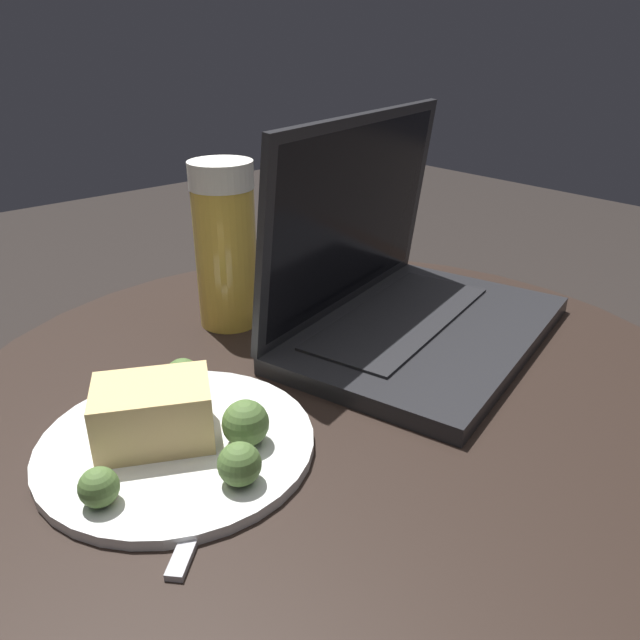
% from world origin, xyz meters
% --- Properties ---
extents(table, '(0.74, 0.74, 0.53)m').
position_xyz_m(table, '(0.00, 0.00, 0.42)').
color(table, black).
rests_on(table, ground_plane).
extents(laptop, '(0.37, 0.30, 0.23)m').
position_xyz_m(laptop, '(0.13, 0.04, 0.58)').
color(laptop, '#232326').
rests_on(laptop, table).
extents(beer_glass, '(0.07, 0.07, 0.19)m').
position_xyz_m(beer_glass, '(-0.00, 0.19, 0.62)').
color(beer_glass, gold).
rests_on(beer_glass, table).
extents(snack_plate, '(0.22, 0.22, 0.06)m').
position_xyz_m(snack_plate, '(-0.17, 0.01, 0.55)').
color(snack_plate, silver).
rests_on(snack_plate, table).
extents(fork, '(0.13, 0.12, 0.00)m').
position_xyz_m(fork, '(-0.17, -0.04, 0.53)').
color(fork, '#B2B2B7').
rests_on(fork, table).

